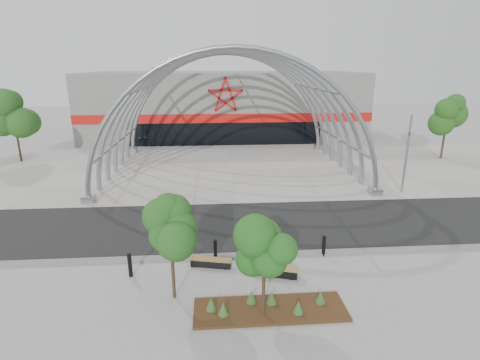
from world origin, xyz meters
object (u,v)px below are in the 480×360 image
(bench_0, at_px, (211,263))
(bench_1, at_px, (274,271))
(street_tree_1, at_px, (264,251))
(bollard_2, at_px, (244,241))
(signal_pole, at_px, (407,153))
(street_tree_0, at_px, (171,231))

(bench_0, distance_m, bench_1, 2.97)
(street_tree_1, relative_size, bollard_2, 3.35)
(signal_pole, height_order, street_tree_0, signal_pole)
(street_tree_0, bearing_deg, bench_1, 17.08)
(street_tree_0, relative_size, bench_1, 1.91)
(signal_pole, distance_m, bench_0, 17.03)
(signal_pole, xyz_separation_m, bench_0, (-13.89, -9.45, -2.77))
(street_tree_0, xyz_separation_m, bench_1, (4.27, 1.31, -2.72))
(bench_0, bearing_deg, bollard_2, 38.62)
(street_tree_0, xyz_separation_m, bollard_2, (3.12, 3.61, -2.37))
(bench_1, height_order, bollard_2, bollard_2)
(signal_pole, distance_m, bollard_2, 14.89)
(bench_0, relative_size, bench_1, 0.92)
(street_tree_1, bearing_deg, bench_0, 117.16)
(signal_pole, xyz_separation_m, street_tree_1, (-11.96, -13.21, -0.24))
(bollard_2, bearing_deg, street_tree_0, -130.86)
(street_tree_0, relative_size, bollard_2, 3.62)
(street_tree_1, bearing_deg, signal_pole, 47.84)
(bench_1, xyz_separation_m, bollard_2, (-1.14, 2.30, 0.35))
(signal_pole, distance_m, street_tree_0, 19.34)
(signal_pole, height_order, bench_1, signal_pole)
(bench_0, height_order, bench_1, bench_1)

